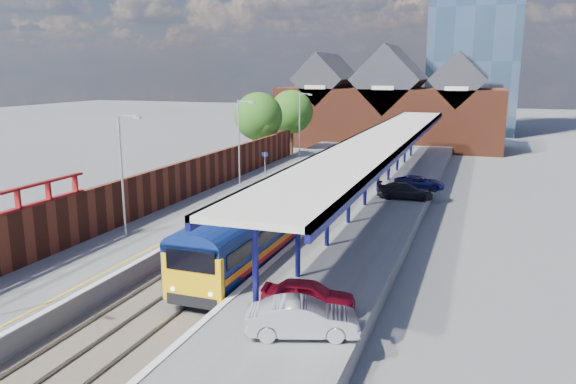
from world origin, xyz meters
The scene contains 23 objects.
ground centered at (0.00, 30.00, 0.00)m, with size 240.00×240.00×0.00m, color #5B5B5E.
ballast_bed centered at (0.00, 20.00, 0.03)m, with size 6.00×76.00×0.06m, color #473D33.
rails centered at (0.00, 20.00, 0.12)m, with size 4.51×76.00×0.14m.
left_platform centered at (-5.50, 20.00, 0.50)m, with size 5.00×76.00×1.00m, color #565659.
right_platform centered at (6.00, 20.00, 0.50)m, with size 6.00×76.00×1.00m, color #565659.
coping_left centered at (-3.15, 20.00, 1.02)m, with size 0.30×76.00×0.05m, color silver.
coping_right centered at (3.15, 20.00, 1.02)m, with size 0.30×76.00×0.05m, color silver.
yellow_line centered at (-3.75, 20.00, 1.01)m, with size 0.14×76.00×0.01m, color yellow.
train centered at (1.49, 32.16, 2.12)m, with size 2.97×65.93×3.45m.
canopy centered at (5.48, 21.95, 5.25)m, with size 4.50×52.00×4.48m.
lamp_post_b centered at (-6.36, 6.00, 4.99)m, with size 1.48×0.18×7.00m.
lamp_post_c centered at (-6.36, 22.00, 4.99)m, with size 1.48×0.18×7.00m.
lamp_post_d centered at (-6.36, 38.00, 4.99)m, with size 1.48×0.18×7.00m.
platform_sign centered at (-5.00, 24.00, 2.69)m, with size 0.55×0.08×2.50m.
brick_wall centered at (-8.10, 13.54, 2.45)m, with size 0.35×50.00×3.86m.
station_building centered at (0.00, 58.00, 5.45)m, with size 30.00×12.12×13.78m.
glass_tower centered at (10.00, 80.00, 20.20)m, with size 14.20×14.20×40.30m.
tree_near centered at (-10.35, 35.91, 5.35)m, with size 5.20×5.20×8.10m.
tree_far centered at (-9.35, 43.91, 5.35)m, with size 5.20×5.20×8.10m.
parked_car_red centered at (6.59, -0.47, 1.64)m, with size 1.51×3.75×1.28m, color #A20D23.
parked_car_silver centered at (7.03, -2.56, 1.67)m, with size 1.41×4.05×1.34m, color silver.
parked_car_dark centered at (7.39, 20.99, 1.59)m, with size 1.66×4.08×1.18m, color black.
parked_car_blue centered at (8.02, 24.68, 1.55)m, with size 1.83×3.98×1.11m, color navy.
Camera 1 is at (12.74, -20.28, 10.30)m, focal length 35.00 mm.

